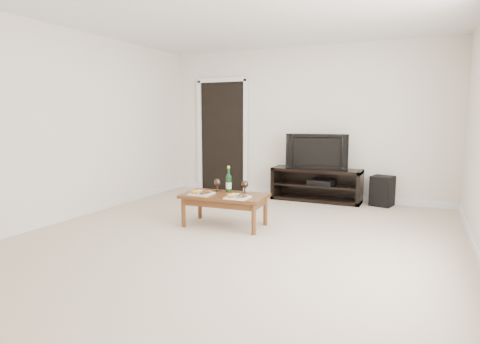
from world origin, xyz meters
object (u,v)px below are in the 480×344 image
object	(u,v)px
media_console	(316,185)
coffee_table	(225,210)
television	(317,151)
subwoofer	(382,191)

from	to	relation	value
media_console	coffee_table	distance (m)	2.16
media_console	television	distance (m)	0.57
media_console	television	world-z (taller)	television
media_console	subwoofer	world-z (taller)	media_console
coffee_table	television	bearing A→B (deg)	71.08
television	subwoofer	world-z (taller)	television
media_console	television	xyz separation A→B (m)	(0.00, 0.00, 0.57)
media_console	subwoofer	bearing A→B (deg)	3.70
television	subwoofer	xyz separation A→B (m)	(1.05, 0.07, -0.60)
subwoofer	coffee_table	bearing A→B (deg)	-115.88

